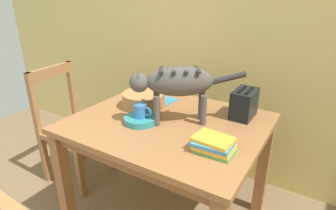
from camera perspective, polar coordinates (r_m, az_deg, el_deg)
wall_rear at (r=2.19m, az=12.91°, el=16.27°), size 5.37×0.11×2.50m
dining_table at (r=1.69m, az=0.00°, el=-6.09°), size 1.10×0.92×0.75m
cat at (r=1.55m, az=1.59°, el=4.41°), size 0.56×0.40×0.33m
saucer_bowl at (r=1.63m, az=-5.64°, el=-3.00°), size 0.19×0.19×0.04m
coffee_mug at (r=1.60m, az=-5.61°, el=-1.14°), size 0.12×0.08×0.08m
magazine at (r=1.96m, az=-2.36°, el=1.10°), size 0.26×0.21×0.01m
book_stack at (r=1.35m, az=9.36°, el=-8.08°), size 0.20×0.15×0.07m
wicker_basket at (r=1.85m, az=-4.98°, el=1.17°), size 0.28×0.28×0.09m
toaster at (r=1.73m, az=15.33°, el=0.27°), size 0.12×0.20×0.18m
wooden_chair_near at (r=2.38m, az=-19.11°, el=-4.17°), size 0.45×0.45×0.93m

